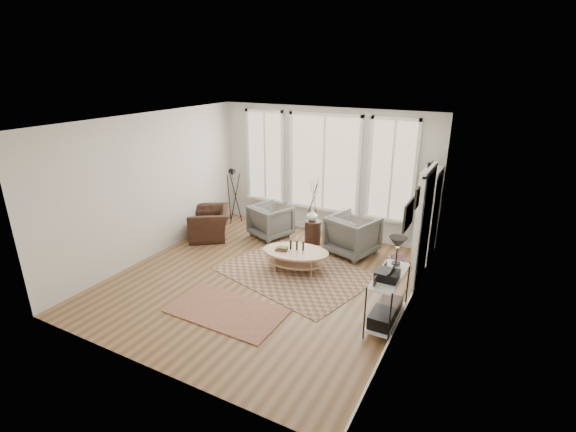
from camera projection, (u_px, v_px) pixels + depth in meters
The scene contains 17 objects.
room at pixel (263, 207), 7.26m from camera, with size 5.50×5.54×2.90m.
bay_window at pixel (324, 165), 9.44m from camera, with size 4.14×0.12×2.24m.
door at pixel (424, 227), 7.18m from camera, with size 0.09×1.06×2.22m.
bookcase at pixel (427, 216), 8.19m from camera, with size 0.31×0.85×2.06m.
low_shelf at pixel (388, 294), 6.27m from camera, with size 0.38×1.08×1.30m.
wall_art at pixel (411, 210), 5.74m from camera, with size 0.04×0.88×0.44m.
rug_main at pixel (295, 273), 7.99m from camera, with size 2.66×2.00×0.01m, color brown.
rug_runner at pixel (227, 311), 6.74m from camera, with size 1.86×1.03×0.01m, color maroon.
coffee_table at pixel (295, 255), 8.01m from camera, with size 1.42×1.07×0.59m.
armchair_left at pixel (271, 221), 9.57m from camera, with size 0.80×0.83×0.75m, color #61615D.
armchair_right at pixel (353, 235), 8.68m from camera, with size 0.89×0.92×0.83m, color #61615D.
side_table at pixel (313, 213), 9.07m from camera, with size 0.35×0.35×1.48m.
vase at pixel (312, 215), 9.13m from camera, with size 0.24×0.24×0.25m, color silver.
accent_chair at pixel (210, 223), 9.55m from camera, with size 0.90×1.03×0.67m, color #341E15.
tripod_camera at pixel (233, 198), 10.40m from camera, with size 0.48×0.48×1.36m.
book_stack_near at pixel (397, 262), 8.25m from camera, with size 0.22×0.28×0.18m, color brown.
book_stack_far at pixel (396, 263), 8.19m from camera, with size 0.21×0.27×0.17m, color brown.
Camera 1 is at (3.62, -5.85, 3.77)m, focal length 26.00 mm.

